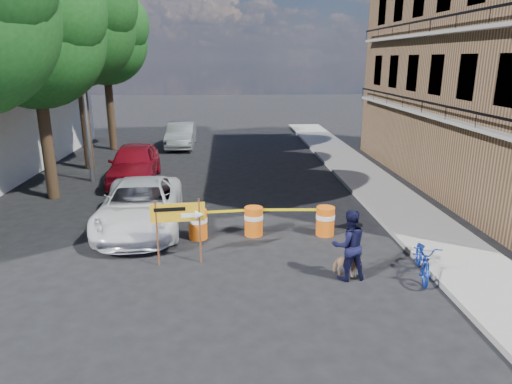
{
  "coord_description": "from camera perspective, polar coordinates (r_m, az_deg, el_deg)",
  "views": [
    {
      "loc": [
        -0.01,
        -10.54,
        5.24
      ],
      "look_at": [
        0.86,
        2.89,
        1.3
      ],
      "focal_mm": 32.0,
      "sensor_mm": 36.0,
      "label": 1
    }
  ],
  "objects": [
    {
      "name": "barrel_far_right",
      "position": [
        14.17,
        8.65,
        -3.53
      ],
      "size": [
        0.58,
        0.58,
        0.9
      ],
      "color": "orange",
      "rests_on": "ground"
    },
    {
      "name": "streetlamp",
      "position": [
        20.91,
        -20.72,
        12.94
      ],
      "size": [
        1.25,
        0.18,
        8.0
      ],
      "color": "gray",
      "rests_on": "ground"
    },
    {
      "name": "dog",
      "position": [
        11.7,
        11.28,
        -8.98
      ],
      "size": [
        0.79,
        0.58,
        0.6
      ],
      "primitive_type": "imported",
      "rotation": [
        0.0,
        0.0,
        1.16
      ],
      "color": "tan",
      "rests_on": "ground"
    },
    {
      "name": "barrel_mid_left",
      "position": [
        13.86,
        -7.28,
        -3.94
      ],
      "size": [
        0.58,
        0.58,
        0.9
      ],
      "color": "orange",
      "rests_on": "ground"
    },
    {
      "name": "sedan_red",
      "position": [
        20.71,
        -14.98,
        3.49
      ],
      "size": [
        2.25,
        5.03,
        1.68
      ],
      "primitive_type": "imported",
      "rotation": [
        0.0,
        0.0,
        0.06
      ],
      "color": "maroon",
      "rests_on": "ground"
    },
    {
      "name": "detour_sign",
      "position": [
        11.91,
        -8.88,
        -3.13
      ],
      "size": [
        1.39,
        0.28,
        1.8
      ],
      "rotation": [
        0.0,
        0.0,
        0.1
      ],
      "color": "#592D19",
      "rests_on": "ground"
    },
    {
      "name": "sidewalk_east",
      "position": [
        18.41,
        16.17,
        -0.64
      ],
      "size": [
        2.4,
        40.0,
        0.15
      ],
      "primitive_type": "cube",
      "color": "gray",
      "rests_on": "ground"
    },
    {
      "name": "sedan_silver",
      "position": [
        28.51,
        -9.35,
        7.04
      ],
      "size": [
        1.58,
        4.51,
        1.49
      ],
      "primitive_type": "imported",
      "rotation": [
        0.0,
        0.0,
        -0.0
      ],
      "color": "#9DA0A3",
      "rests_on": "ground"
    },
    {
      "name": "tree_mid_b",
      "position": [
        23.57,
        -21.48,
        18.85
      ],
      "size": [
        5.67,
        5.4,
        9.62
      ],
      "color": "#332316",
      "rests_on": "ground"
    },
    {
      "name": "pedestrian",
      "position": [
        11.37,
        11.54,
        -6.52
      ],
      "size": [
        0.95,
        0.79,
        1.78
      ],
      "primitive_type": "imported",
      "rotation": [
        0.0,
        0.0,
        3.28
      ],
      "color": "black",
      "rests_on": "ground"
    },
    {
      "name": "bicycle",
      "position": [
        11.98,
        20.37,
        -5.86
      ],
      "size": [
        0.88,
        1.11,
        1.85
      ],
      "primitive_type": "imported",
      "rotation": [
        0.0,
        0.0,
        -0.27
      ],
      "color": "#122E98",
      "rests_on": "ground"
    },
    {
      "name": "ground",
      "position": [
        11.77,
        -3.32,
        -10.15
      ],
      "size": [
        120.0,
        120.0,
        0.0
      ],
      "primitive_type": "plane",
      "color": "black",
      "rests_on": "ground"
    },
    {
      "name": "barrel_mid_right",
      "position": [
        14.0,
        -0.29,
        -3.6
      ],
      "size": [
        0.58,
        0.58,
        0.9
      ],
      "color": "orange",
      "rests_on": "ground"
    },
    {
      "name": "barrel_far_left",
      "position": [
        14.19,
        -15.71,
        -3.96
      ],
      "size": [
        0.58,
        0.58,
        0.9
      ],
      "color": "orange",
      "rests_on": "ground"
    },
    {
      "name": "tree_far",
      "position": [
        28.37,
        -18.31,
        17.52
      ],
      "size": [
        5.04,
        4.8,
        8.84
      ],
      "color": "#332316",
      "rests_on": "ground"
    },
    {
      "name": "tree_mid_a",
      "position": [
        18.8,
        -25.9,
        17.11
      ],
      "size": [
        5.25,
        5.0,
        8.68
      ],
      "color": "#332316",
      "rests_on": "ground"
    },
    {
      "name": "suv_white",
      "position": [
        15.0,
        -14.26,
        -1.64
      ],
      "size": [
        2.77,
        5.48,
        1.49
      ],
      "primitive_type": "imported",
      "rotation": [
        0.0,
        0.0,
        0.06
      ],
      "color": "white",
      "rests_on": "ground"
    }
  ]
}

